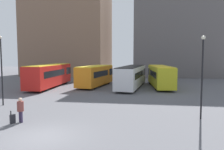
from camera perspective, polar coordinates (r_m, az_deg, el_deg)
ground_plane at (r=13.37m, az=-17.67°, el=-15.09°), size 160.00×160.00×0.00m
building_block_left at (r=58.24m, az=-10.90°, el=15.56°), size 18.95×17.04×30.84m
building_block_right at (r=55.32m, az=16.82°, el=13.12°), size 20.17×14.86×25.32m
bus_0 at (r=33.60m, az=-15.86°, el=0.05°), size 2.84×12.00×3.32m
bus_1 at (r=33.31m, az=-4.31°, el=-0.04°), size 4.03×9.62×3.10m
bus_2 at (r=31.95m, az=5.20°, el=-0.20°), size 4.00×12.41×3.12m
bus_3 at (r=33.04m, az=12.51°, el=-0.14°), size 3.38×10.60×3.13m
traveler at (r=16.30m, az=-22.80°, el=-7.90°), size 0.57×0.57×1.71m
suitcase at (r=16.40m, az=-24.53°, el=-10.40°), size 0.29×0.38×0.90m
lamp_post_0 at (r=22.33m, az=-26.90°, el=2.24°), size 0.28×0.28×6.37m
lamp_post_1 at (r=16.72m, az=22.51°, el=1.00°), size 0.28×0.28×5.97m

